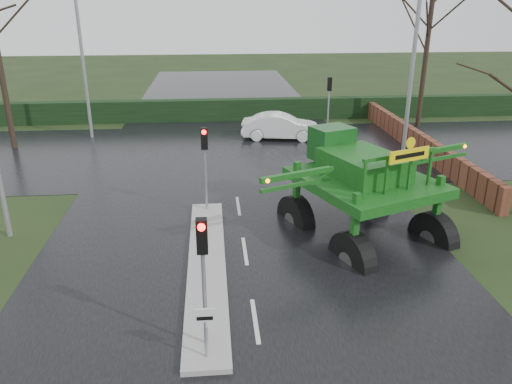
{
  "coord_description": "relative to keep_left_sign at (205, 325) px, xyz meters",
  "views": [
    {
      "loc": [
        -1.0,
        -11.22,
        8.11
      ],
      "look_at": [
        0.43,
        4.47,
        2.0
      ],
      "focal_mm": 35.0,
      "sensor_mm": 36.0,
      "label": 1
    }
  ],
  "objects": [
    {
      "name": "tree_right_far",
      "position": [
        14.3,
        22.5,
        5.44
      ],
      "size": [
        7.0,
        7.0,
        12.05
      ],
      "color": "black",
      "rests_on": "ground"
    },
    {
      "name": "brick_wall",
      "position": [
        11.8,
        17.5,
        -0.46
      ],
      "size": [
        0.4,
        20.0,
        1.2
      ],
      "primitive_type": "cube",
      "color": "#592D1E",
      "rests_on": "ground"
    },
    {
      "name": "street_light_right",
      "position": [
        9.49,
        13.5,
        4.93
      ],
      "size": [
        3.85,
        0.3,
        10.0
      ],
      "color": "gray",
      "rests_on": "ground"
    },
    {
      "name": "white_sedan",
      "position": [
        4.52,
        20.04,
        -1.06
      ],
      "size": [
        4.95,
        2.4,
        1.56
      ],
      "primitive_type": "imported",
      "rotation": [
        0.0,
        0.0,
        1.41
      ],
      "color": "white",
      "rests_on": "ground"
    },
    {
      "name": "traffic_signal_far",
      "position": [
        7.8,
        21.51,
        1.53
      ],
      "size": [
        0.26,
        0.33,
        3.52
      ],
      "rotation": [
        0.0,
        0.0,
        3.14
      ],
      "color": "gray",
      "rests_on": "ground"
    },
    {
      "name": "ground",
      "position": [
        1.3,
        1.5,
        -1.06
      ],
      "size": [
        140.0,
        140.0,
        0.0
      ],
      "primitive_type": "plane",
      "color": "black",
      "rests_on": "ground"
    },
    {
      "name": "crop_sprayer",
      "position": [
        4.71,
        4.75,
        1.33
      ],
      "size": [
        8.45,
        6.77,
        5.05
      ],
      "rotation": [
        0.0,
        0.0,
        0.38
      ],
      "color": "black",
      "rests_on": "ground"
    },
    {
      "name": "hedge_row",
      "position": [
        1.3,
        25.5,
        -0.31
      ],
      "size": [
        44.0,
        0.9,
        1.5
      ],
      "primitive_type": "cube",
      "color": "black",
      "rests_on": "ground"
    },
    {
      "name": "road_main",
      "position": [
        1.3,
        11.5,
        -1.05
      ],
      "size": [
        14.0,
        80.0,
        0.02
      ],
      "primitive_type": "cube",
      "color": "black",
      "rests_on": "ground"
    },
    {
      "name": "traffic_signal_near",
      "position": [
        0.0,
        0.49,
        1.53
      ],
      "size": [
        0.26,
        0.33,
        3.52
      ],
      "color": "gray",
      "rests_on": "ground"
    },
    {
      "name": "traffic_signal_mid",
      "position": [
        0.0,
        8.99,
        1.53
      ],
      "size": [
        0.26,
        0.33,
        3.52
      ],
      "color": "gray",
      "rests_on": "ground"
    },
    {
      "name": "street_light_left_far",
      "position": [
        -6.89,
        21.5,
        4.93
      ],
      "size": [
        3.85,
        0.3,
        10.0
      ],
      "color": "gray",
      "rests_on": "ground"
    },
    {
      "name": "keep_left_sign",
      "position": [
        0.0,
        0.0,
        0.0
      ],
      "size": [
        0.5,
        0.07,
        1.35
      ],
      "color": "gray",
      "rests_on": "ground"
    },
    {
      "name": "road_cross",
      "position": [
        1.3,
        17.5,
        -1.05
      ],
      "size": [
        80.0,
        12.0,
        0.02
      ],
      "primitive_type": "cube",
      "color": "black",
      "rests_on": "ground"
    },
    {
      "name": "median_island",
      "position": [
        0.0,
        4.5,
        -0.97
      ],
      "size": [
        1.2,
        10.0,
        0.16
      ],
      "primitive_type": "cube",
      "color": "gray",
      "rests_on": "ground"
    }
  ]
}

